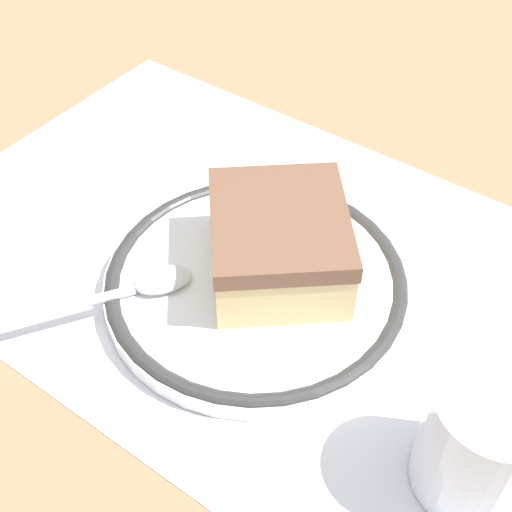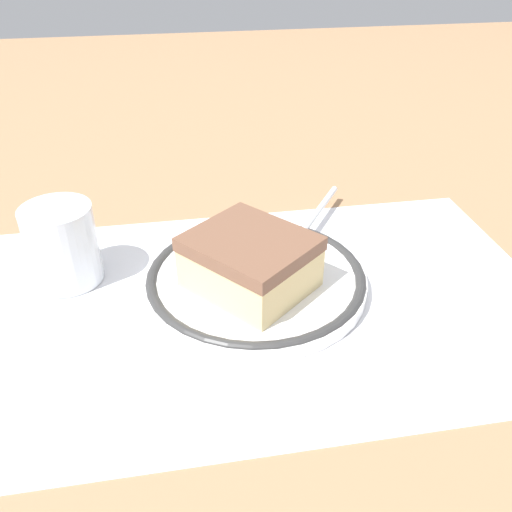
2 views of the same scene
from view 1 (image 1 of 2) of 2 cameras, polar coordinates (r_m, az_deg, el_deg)
ground_plane at (r=0.48m, az=2.25°, el=-1.75°), size 2.40×2.40×0.00m
placemat at (r=0.48m, az=2.25°, el=-1.69°), size 0.53×0.32×0.00m
plate at (r=0.46m, az=-0.00°, el=-2.14°), size 0.20×0.20×0.02m
cake_slice at (r=0.44m, az=1.92°, el=1.06°), size 0.13×0.13×0.05m
spoon at (r=0.45m, az=-10.89°, el=-2.87°), size 0.10×0.13×0.01m
cup at (r=0.38m, az=17.81°, el=-14.48°), size 0.06×0.06×0.07m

